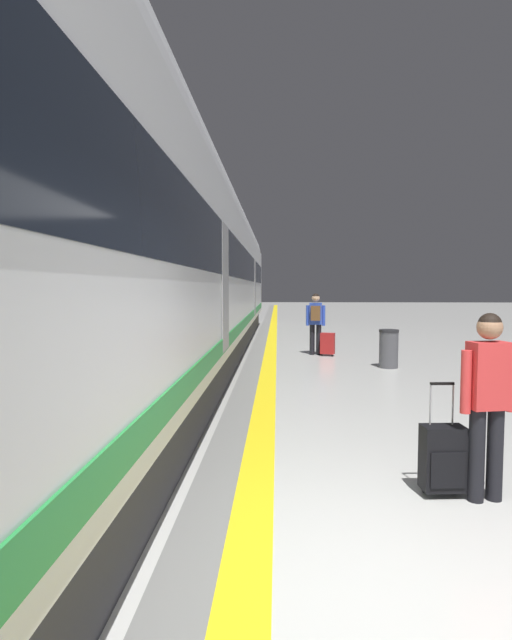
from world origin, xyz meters
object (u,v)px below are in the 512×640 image
at_px(high_speed_train, 187,264).
at_px(suitcase_near, 328,344).
at_px(rolling_suitcase_foreground, 443,458).
at_px(passenger_near, 316,319).
at_px(traveller_foreground, 488,393).
at_px(waste_bin, 389,349).

relative_size(high_speed_train, suitcase_near, 46.68).
relative_size(rolling_suitcase_foreground, passenger_near, 0.60).
bearing_deg(rolling_suitcase_foreground, high_speed_train, 115.45).
relative_size(traveller_foreground, rolling_suitcase_foreground, 1.62).
relative_size(rolling_suitcase_foreground, waste_bin, 1.14).
height_order(suitcase_near, waste_bin, waste_bin).
bearing_deg(passenger_near, traveller_foreground, -85.24).
bearing_deg(traveller_foreground, rolling_suitcase_foreground, 167.40).
bearing_deg(high_speed_train, suitcase_near, 18.49).
xyz_separation_m(high_speed_train, suitcase_near, (3.69, 1.23, -2.15)).
bearing_deg(rolling_suitcase_foreground, suitcase_near, 90.75).
height_order(traveller_foreground, passenger_near, passenger_near).
distance_m(traveller_foreground, rolling_suitcase_foreground, 0.72).
bearing_deg(passenger_near, high_speed_train, -156.75).
xyz_separation_m(traveller_foreground, passenger_near, (-0.79, 9.53, 0.05)).
bearing_deg(waste_bin, rolling_suitcase_foreground, -98.75).
bearing_deg(high_speed_train, traveller_foreground, -62.77).
xyz_separation_m(high_speed_train, rolling_suitcase_foreground, (3.81, -8.01, -2.15)).
relative_size(high_speed_train, waste_bin, 32.86).
height_order(traveller_foreground, rolling_suitcase_foreground, traveller_foreground).
xyz_separation_m(high_speed_train, waste_bin, (4.93, -0.74, -2.04)).
bearing_deg(rolling_suitcase_foreground, traveller_foreground, -12.60).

